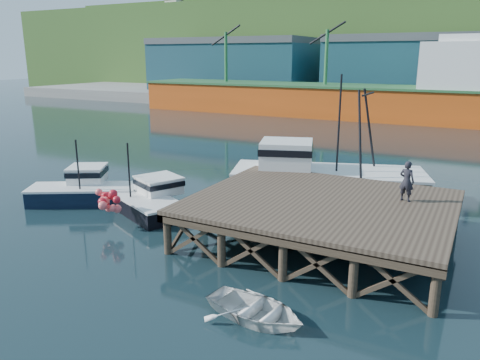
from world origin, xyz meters
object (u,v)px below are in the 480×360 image
Objects in this scene: boat_black at (146,198)px; dockworker at (407,181)px; dinghy at (256,309)px; trawler at (324,176)px; boat_navy at (85,189)px.

dockworker is (14.14, 1.93, 2.34)m from boat_black.
dockworker reaches higher than dinghy.
trawler is at bearing 17.99° from dinghy.
boat_black is 13.29m from dinghy.
dinghy is at bearing -9.78° from boat_black.
dockworker is at bearing -59.29° from trawler.
boat_black is at bearing 21.22° from dockworker.
dockworker is at bearing -9.94° from dinghy.
boat_navy is at bearing 73.80° from dinghy.
boat_navy is 3.51× the size of dockworker.
trawler reaches higher than dinghy.
boat_black reaches higher than dockworker.
dockworker is at bearing 32.91° from boat_black.
boat_navy is 0.55× the size of trawler.
trawler is at bearing -27.39° from dockworker.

